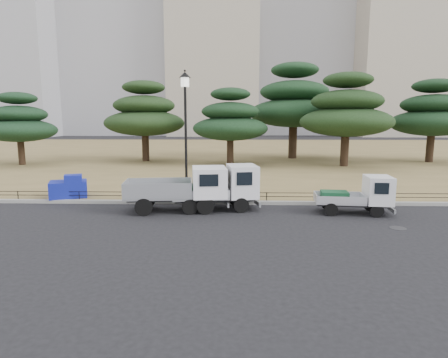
{
  "coord_description": "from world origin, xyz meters",
  "views": [
    {
      "loc": [
        0.5,
        -14.67,
        3.93
      ],
      "look_at": [
        0.0,
        2.0,
        1.3
      ],
      "focal_mm": 30.0,
      "sensor_mm": 36.0,
      "label": 1
    }
  ],
  "objects_px": {
    "truck_large": "(183,187)",
    "tarp_pile": "(69,188)",
    "truck_kei_front": "(222,188)",
    "truck_kei_rear": "(359,195)",
    "street_lamp": "(185,115)"
  },
  "relations": [
    {
      "from": "truck_kei_rear",
      "to": "truck_kei_front",
      "type": "bearing_deg",
      "value": -179.97
    },
    {
      "from": "truck_kei_front",
      "to": "street_lamp",
      "type": "bearing_deg",
      "value": 133.1
    },
    {
      "from": "truck_large",
      "to": "tarp_pile",
      "type": "distance_m",
      "value": 6.28
    },
    {
      "from": "street_lamp",
      "to": "truck_large",
      "type": "bearing_deg",
      "value": -88.54
    },
    {
      "from": "truck_kei_rear",
      "to": "tarp_pile",
      "type": "distance_m",
      "value": 13.66
    },
    {
      "from": "truck_kei_front",
      "to": "tarp_pile",
      "type": "relative_size",
      "value": 1.91
    },
    {
      "from": "truck_large",
      "to": "truck_kei_front",
      "type": "relative_size",
      "value": 1.16
    },
    {
      "from": "truck_large",
      "to": "street_lamp",
      "type": "bearing_deg",
      "value": 83.93
    },
    {
      "from": "truck_kei_front",
      "to": "truck_kei_rear",
      "type": "xyz_separation_m",
      "value": [
        5.82,
        -0.58,
        -0.17
      ]
    },
    {
      "from": "truck_large",
      "to": "street_lamp",
      "type": "relative_size",
      "value": 0.76
    },
    {
      "from": "truck_kei_front",
      "to": "tarp_pile",
      "type": "distance_m",
      "value": 7.84
    },
    {
      "from": "truck_kei_rear",
      "to": "tarp_pile",
      "type": "bearing_deg",
      "value": 176.08
    },
    {
      "from": "truck_kei_front",
      "to": "truck_kei_rear",
      "type": "bearing_deg",
      "value": -15.5
    },
    {
      "from": "truck_kei_front",
      "to": "truck_kei_rear",
      "type": "distance_m",
      "value": 5.85
    },
    {
      "from": "truck_kei_rear",
      "to": "tarp_pile",
      "type": "xyz_separation_m",
      "value": [
        -13.46,
        2.3,
        -0.2
      ]
    }
  ]
}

